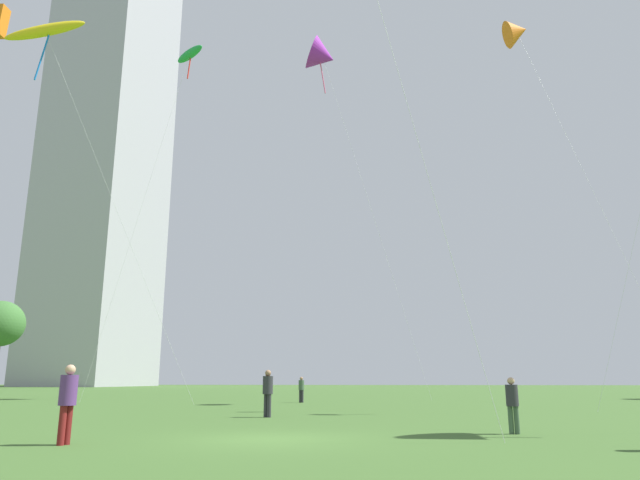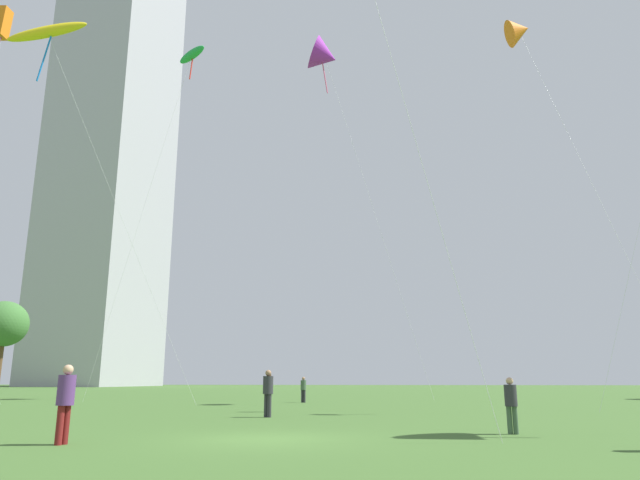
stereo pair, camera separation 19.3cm
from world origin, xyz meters
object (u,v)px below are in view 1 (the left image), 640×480
object	(u,v)px
person_standing_1	(268,389)
park_tree_0	(0,324)
person_standing_5	(268,390)
person_standing_2	(68,398)
distant_highrise_0	(108,148)
person_standing_4	(301,388)
person_standing_0	(512,401)
kite_flying_7	(190,55)
kite_flying_3	(323,56)
kite_flying_6	(45,31)
kite_flying_8	(517,32)

from	to	relation	value
person_standing_1	park_tree_0	xyz separation A→B (m)	(-24.81, 16.21, 4.71)
person_standing_1	person_standing_5	size ratio (longest dim) A/B	0.98
person_standing_2	distant_highrise_0	bearing A→B (deg)	-137.75
person_standing_4	person_standing_0	bearing A→B (deg)	-48.91
kite_flying_7	park_tree_0	bearing A→B (deg)	165.92
person_standing_2	distant_highrise_0	world-z (taller)	distant_highrise_0
person_standing_1	person_standing_2	bearing A→B (deg)	18.10
kite_flying_3	kite_flying_7	bearing A→B (deg)	-149.08
person_standing_0	person_standing_1	distance (m)	13.69
park_tree_0	distant_highrise_0	world-z (taller)	distant_highrise_0
person_standing_4	person_standing_2	bearing A→B (deg)	-76.39
person_standing_2	person_standing_5	size ratio (longest dim) A/B	0.99
distant_highrise_0	person_standing_0	bearing A→B (deg)	-49.15
person_standing_0	kite_flying_7	bearing A→B (deg)	141.73
person_standing_0	person_standing_5	distance (m)	10.53
person_standing_4	kite_flying_7	size ratio (longest dim) A/B	0.06
kite_flying_7	person_standing_4	bearing A→B (deg)	-6.53
kite_flying_6	distant_highrise_0	bearing A→B (deg)	114.38
person_standing_1	kite_flying_3	distance (m)	33.76
person_standing_0	kite_flying_8	size ratio (longest dim) A/B	0.06
person_standing_4	park_tree_0	distance (m)	25.93
kite_flying_6	park_tree_0	world-z (taller)	kite_flying_6
person_standing_4	person_standing_5	size ratio (longest dim) A/B	0.88
kite_flying_3	kite_flying_7	size ratio (longest dim) A/B	1.15
kite_flying_6	park_tree_0	size ratio (longest dim) A/B	3.04
person_standing_5	distant_highrise_0	xyz separation A→B (m)	(-56.93, 97.61, 52.95)
kite_flying_3	park_tree_0	distance (m)	35.05
park_tree_0	distant_highrise_0	xyz separation A→B (m)	(-31.41, 77.59, 48.27)
person_standing_2	kite_flying_6	xyz separation A→B (m)	(-12.34, 16.03, 21.08)
person_standing_0	distant_highrise_0	distance (m)	133.86
park_tree_0	person_standing_2	bearing A→B (deg)	-53.38
kite_flying_7	person_standing_5	bearing A→B (deg)	-58.69
kite_flying_6	park_tree_0	xyz separation A→B (m)	(-10.27, 14.38, -16.38)
kite_flying_3	person_standing_5	bearing A→B (deg)	-90.66
kite_flying_8	distant_highrise_0	xyz separation A→B (m)	(-71.85, 83.73, 28.46)
person_standing_1	person_standing_5	world-z (taller)	person_standing_5
kite_flying_6	park_tree_0	bearing A→B (deg)	125.53
person_standing_5	kite_flying_3	world-z (taller)	kite_flying_3
person_standing_2	park_tree_0	bearing A→B (deg)	-127.70
kite_flying_3	kite_flying_6	distance (m)	23.74
person_standing_0	distant_highrise_0	size ratio (longest dim) A/B	0.01
kite_flying_7	distant_highrise_0	world-z (taller)	distant_highrise_0
person_standing_2	kite_flying_8	size ratio (longest dim) A/B	0.07
person_standing_0	person_standing_5	size ratio (longest dim) A/B	0.83
person_standing_2	kite_flying_7	xyz separation A→B (m)	(-6.87, 26.47, 25.45)
person_standing_2	kite_flying_6	distance (m)	29.21
person_standing_4	person_standing_5	xyz separation A→B (m)	(0.53, -15.02, 0.13)
person_standing_1	kite_flying_6	bearing A→B (deg)	-70.26
kite_flying_3	kite_flying_6	size ratio (longest dim) A/B	1.34
kite_flying_6	kite_flying_7	distance (m)	12.56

